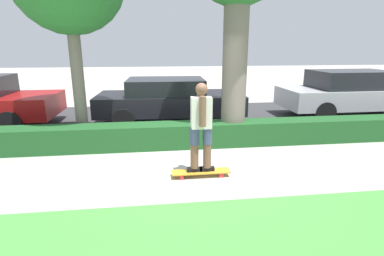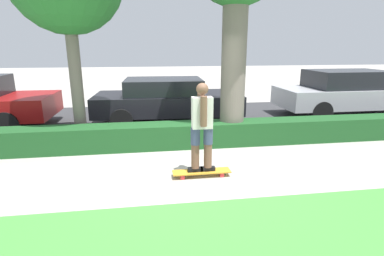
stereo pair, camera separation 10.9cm
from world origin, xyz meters
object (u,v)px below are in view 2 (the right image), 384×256
Objects in this scene: parked_car_middle at (167,99)px; skateboard at (202,172)px; parked_car_rear at (348,92)px; skater_person at (202,126)px.

skateboard is at bearing -83.30° from parked_car_middle.
parked_car_rear is at bearing 2.67° from parked_car_middle.
parked_car_middle is at bearing 94.57° from skater_person.
parked_car_rear is at bearing 36.18° from skater_person.
parked_car_rear reaches higher than parked_car_middle.
parked_car_rear is at bearing 36.18° from skateboard.
skateboard is at bearing 120.96° from skater_person.
skateboard is 4.12m from parked_car_middle.
parked_car_rear is (5.62, 4.11, -0.15)m from skater_person.
skateboard is 0.22× the size of parked_car_rear.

